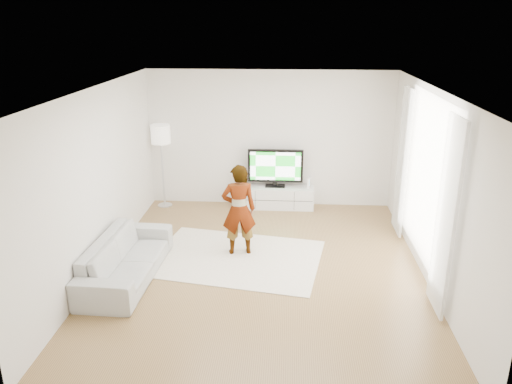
# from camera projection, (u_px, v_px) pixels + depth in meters

# --- Properties ---
(floor) EXTENTS (6.00, 6.00, 0.00)m
(floor) POSITION_uv_depth(u_px,v_px,m) (262.00, 269.00, 7.87)
(floor) COLOR olive
(floor) RESTS_ON ground
(ceiling) EXTENTS (6.00, 6.00, 0.00)m
(ceiling) POSITION_uv_depth(u_px,v_px,m) (262.00, 90.00, 6.95)
(ceiling) COLOR white
(ceiling) RESTS_ON wall_back
(wall_left) EXTENTS (0.02, 6.00, 2.80)m
(wall_left) POSITION_uv_depth(u_px,v_px,m) (98.00, 182.00, 7.57)
(wall_left) COLOR silver
(wall_left) RESTS_ON floor
(wall_right) EXTENTS (0.02, 6.00, 2.80)m
(wall_right) POSITION_uv_depth(u_px,v_px,m) (433.00, 189.00, 7.26)
(wall_right) COLOR silver
(wall_right) RESTS_ON floor
(wall_back) EXTENTS (5.00, 0.02, 2.80)m
(wall_back) POSITION_uv_depth(u_px,v_px,m) (270.00, 139.00, 10.24)
(wall_back) COLOR silver
(wall_back) RESTS_ON floor
(wall_front) EXTENTS (5.00, 0.02, 2.80)m
(wall_front) POSITION_uv_depth(u_px,v_px,m) (244.00, 288.00, 4.59)
(wall_front) COLOR silver
(wall_front) RESTS_ON floor
(window) EXTENTS (0.01, 2.60, 2.50)m
(window) POSITION_uv_depth(u_px,v_px,m) (427.00, 179.00, 7.52)
(window) COLOR white
(window) RESTS_ON wall_right
(curtain_near) EXTENTS (0.04, 0.70, 2.60)m
(curtain_near) POSITION_uv_depth(u_px,v_px,m) (446.00, 217.00, 6.34)
(curtain_near) COLOR white
(curtain_near) RESTS_ON floor
(curtain_far) EXTENTS (0.04, 0.70, 2.60)m
(curtain_far) POSITION_uv_depth(u_px,v_px,m) (403.00, 162.00, 8.79)
(curtain_far) COLOR white
(curtain_far) RESTS_ON floor
(media_console) EXTENTS (1.59, 0.45, 0.45)m
(media_console) POSITION_uv_depth(u_px,v_px,m) (275.00, 197.00, 10.40)
(media_console) COLOR silver
(media_console) RESTS_ON floor
(television) EXTENTS (1.13, 0.22, 0.79)m
(television) POSITION_uv_depth(u_px,v_px,m) (275.00, 167.00, 10.21)
(television) COLOR black
(television) RESTS_ON media_console
(game_console) EXTENTS (0.08, 0.17, 0.22)m
(game_console) POSITION_uv_depth(u_px,v_px,m) (309.00, 183.00, 10.24)
(game_console) COLOR white
(game_console) RESTS_ON media_console
(potted_plant) EXTENTS (0.29, 0.29, 0.39)m
(potted_plant) POSITION_uv_depth(u_px,v_px,m) (243.00, 177.00, 10.30)
(potted_plant) COLOR #3F7238
(potted_plant) RESTS_ON media_console
(rug) EXTENTS (3.00, 2.38, 0.01)m
(rug) POSITION_uv_depth(u_px,v_px,m) (236.00, 258.00, 8.23)
(rug) COLOR silver
(rug) RESTS_ON floor
(player) EXTENTS (0.62, 0.47, 1.54)m
(player) POSITION_uv_depth(u_px,v_px,m) (239.00, 210.00, 8.16)
(player) COLOR #334772
(player) RESTS_ON rug
(sofa) EXTENTS (0.93, 2.21, 0.64)m
(sofa) POSITION_uv_depth(u_px,v_px,m) (126.00, 258.00, 7.53)
(sofa) COLOR #B0B0AB
(sofa) RESTS_ON floor
(floor_lamp) EXTENTS (0.38, 0.38, 1.73)m
(floor_lamp) POSITION_uv_depth(u_px,v_px,m) (161.00, 138.00, 10.07)
(floor_lamp) COLOR silver
(floor_lamp) RESTS_ON floor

